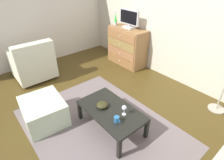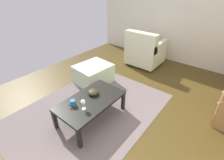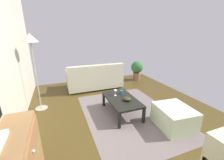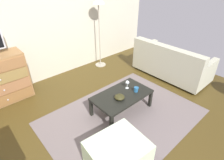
% 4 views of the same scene
% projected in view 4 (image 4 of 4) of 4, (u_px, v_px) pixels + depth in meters
% --- Properties ---
extents(ground_plane, '(5.96, 4.52, 0.05)m').
position_uv_depth(ground_plane, '(107.00, 117.00, 3.16)').
color(ground_plane, '#473716').
extents(wall_accent_rear, '(5.96, 0.12, 2.65)m').
position_uv_depth(wall_accent_rear, '(44.00, 20.00, 3.74)').
color(wall_accent_rear, beige).
rests_on(wall_accent_rear, ground_plane).
extents(area_rug, '(2.60, 1.90, 0.01)m').
position_uv_depth(area_rug, '(123.00, 117.00, 3.14)').
color(area_rug, '#6B605F').
rests_on(area_rug, ground_plane).
extents(coffee_table, '(1.03, 0.59, 0.37)m').
position_uv_depth(coffee_table, '(122.00, 96.00, 3.12)').
color(coffee_table, black).
rests_on(coffee_table, ground_plane).
extents(wine_glass, '(0.07, 0.07, 0.16)m').
position_uv_depth(wine_glass, '(127.00, 83.00, 3.20)').
color(wine_glass, silver).
rests_on(wine_glass, coffee_table).
extents(mug, '(0.11, 0.08, 0.08)m').
position_uv_depth(mug, '(136.00, 89.00, 3.15)').
color(mug, '#265E8F').
rests_on(mug, coffee_table).
extents(bowl_decorative, '(0.17, 0.17, 0.08)m').
position_uv_depth(bowl_decorative, '(119.00, 97.00, 2.96)').
color(bowl_decorative, '#2F2C14').
rests_on(bowl_decorative, coffee_table).
extents(couch_large, '(0.85, 1.72, 0.82)m').
position_uv_depth(couch_large, '(170.00, 64.00, 4.22)').
color(couch_large, '#332319').
rests_on(couch_large, ground_plane).
extents(ottoman, '(0.75, 0.66, 0.41)m').
position_uv_depth(ottoman, '(118.00, 155.00, 2.26)').
color(ottoman, beige).
rests_on(ottoman, ground_plane).
extents(standing_lamp, '(0.32, 0.32, 1.74)m').
position_uv_depth(standing_lamp, '(98.00, 7.00, 4.10)').
color(standing_lamp, '#A59E8C').
rests_on(standing_lamp, ground_plane).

